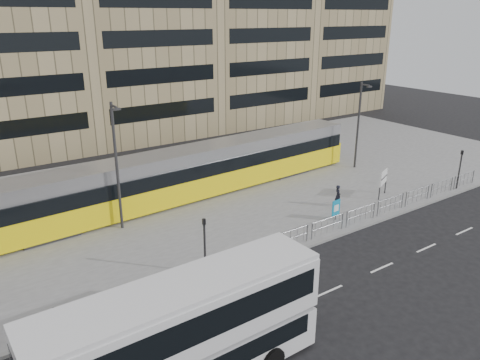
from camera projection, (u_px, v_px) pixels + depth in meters
ground at (305, 249)px, 27.46m from camera, size 120.00×120.00×0.00m
plaza at (201, 189)px, 36.72m from camera, size 64.00×24.00×0.15m
kerb at (304, 248)px, 27.47m from camera, size 64.00×0.25×0.17m
building_row at (106, 16)px, 50.49m from camera, size 70.40×18.40×31.20m
pedestrian_barrier at (324, 223)px, 28.59m from camera, size 32.07×0.07×1.10m
road_markings at (369, 273)px, 24.90m from camera, size 62.00×0.12×0.01m
double_decker_bus at (184, 333)px, 16.61m from camera, size 10.79×2.91×4.30m
tram at (184, 174)px, 34.18m from camera, size 31.31×4.67×3.68m
station_sign at (384, 179)px, 34.58m from camera, size 1.65×0.76×2.03m
ad_panel at (336, 208)px, 30.80m from camera, size 0.74×0.12×1.39m
pedestrian at (338, 196)px, 33.03m from camera, size 0.57×0.67×1.56m
traffic_light_west at (205, 239)px, 24.04m from camera, size 0.17×0.21×3.10m
traffic_light_east at (460, 164)px, 35.97m from camera, size 0.22×0.24×3.10m
lamp_post_west at (117, 162)px, 28.37m from camera, size 0.45×1.04×8.07m
lamp_post_east at (359, 122)px, 40.32m from camera, size 0.45×1.04×7.52m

